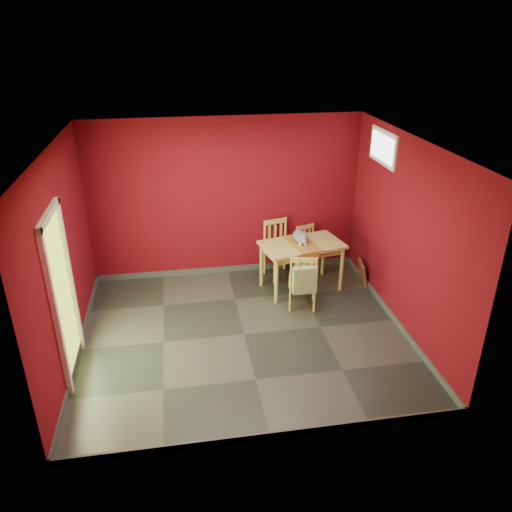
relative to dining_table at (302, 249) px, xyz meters
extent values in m
plane|color=#2D342D|center=(-1.13, -1.21, -0.70)|extent=(4.50, 4.50, 0.00)
plane|color=#630A14|center=(-1.13, 0.79, 0.65)|extent=(4.50, 0.00, 4.50)
plane|color=#630A14|center=(-1.13, -3.21, 0.65)|extent=(4.50, 0.00, 4.50)
plane|color=#630A14|center=(-3.38, -1.21, 0.65)|extent=(0.00, 4.00, 4.00)
plane|color=#630A14|center=(1.12, -1.21, 0.65)|extent=(0.00, 4.00, 4.00)
plane|color=white|center=(-1.13, -1.21, 2.00)|extent=(4.50, 4.50, 0.00)
cube|color=#3F4244|center=(-1.13, 0.78, -0.65)|extent=(4.50, 0.02, 0.10)
cube|color=#3F4244|center=(-1.13, -3.19, -0.65)|extent=(4.50, 0.02, 0.10)
cube|color=#3F4244|center=(-3.36, -1.21, -0.65)|extent=(0.03, 4.00, 0.10)
cube|color=#3F4244|center=(1.11, -1.21, -0.65)|extent=(0.03, 4.00, 0.10)
cube|color=#B7D838|center=(-3.36, -1.61, 0.33)|extent=(0.02, 0.85, 2.05)
cube|color=white|center=(-3.34, -2.07, 0.37)|extent=(0.06, 0.08, 2.13)
cube|color=white|center=(-3.34, -1.14, 0.37)|extent=(0.06, 0.08, 2.13)
cube|color=white|center=(-3.34, -1.61, 1.39)|extent=(0.06, 1.01, 0.08)
cube|color=white|center=(1.11, -0.21, 1.65)|extent=(0.03, 0.90, 0.50)
cube|color=white|center=(1.08, -0.21, 1.65)|extent=(0.02, 0.76, 0.36)
cube|color=silver|center=(0.47, 0.78, -0.40)|extent=(0.08, 0.02, 0.12)
cube|color=tan|center=(0.00, 0.00, 0.08)|extent=(1.41, 0.99, 0.04)
cube|color=tan|center=(0.00, 0.00, 0.00)|extent=(1.25, 0.84, 0.11)
cylinder|color=tan|center=(-0.50, -0.42, -0.32)|extent=(0.06, 0.06, 0.76)
cylinder|color=tan|center=(-0.63, 0.18, -0.32)|extent=(0.06, 0.06, 0.76)
cylinder|color=tan|center=(0.63, -0.18, -0.32)|extent=(0.06, 0.06, 0.76)
cylinder|color=tan|center=(0.50, 0.42, -0.32)|extent=(0.06, 0.06, 0.76)
cube|color=olive|center=(0.00, 0.00, 0.10)|extent=(0.51, 0.81, 0.01)
cube|color=olive|center=(0.00, -0.38, -0.09)|extent=(0.36, 0.08, 0.38)
cube|color=tan|center=(-0.25, 0.47, -0.23)|extent=(0.56, 0.56, 0.04)
cylinder|color=tan|center=(-0.40, 0.23, -0.47)|extent=(0.04, 0.04, 0.45)
cylinder|color=tan|center=(-0.50, 0.61, -0.47)|extent=(0.04, 0.04, 0.45)
cylinder|color=tan|center=(-0.01, 0.33, -0.47)|extent=(0.04, 0.04, 0.45)
cylinder|color=tan|center=(-0.11, 0.71, -0.47)|extent=(0.04, 0.04, 0.45)
cylinder|color=tan|center=(-0.50, 0.61, 0.04)|extent=(0.04, 0.04, 0.49)
cylinder|color=tan|center=(-0.11, 0.71, 0.04)|extent=(0.04, 0.04, 0.49)
cube|color=tan|center=(-0.30, 0.66, 0.24)|extent=(0.41, 0.14, 0.08)
cube|color=tan|center=(-0.41, 0.63, 0.00)|extent=(0.04, 0.03, 0.38)
cube|color=tan|center=(-0.30, 0.66, 0.00)|extent=(0.04, 0.03, 0.38)
cube|color=tan|center=(-0.20, 0.69, 0.00)|extent=(0.04, 0.03, 0.38)
cube|color=tan|center=(0.28, 0.50, -0.30)|extent=(0.50, 0.50, 0.04)
cylinder|color=tan|center=(0.18, 0.28, -0.51)|extent=(0.03, 0.03, 0.38)
cylinder|color=tan|center=(0.06, 0.60, -0.51)|extent=(0.03, 0.03, 0.38)
cylinder|color=tan|center=(0.50, 0.40, -0.51)|extent=(0.03, 0.03, 0.38)
cylinder|color=tan|center=(0.38, 0.72, -0.51)|extent=(0.03, 0.03, 0.38)
cylinder|color=tan|center=(0.06, 0.60, -0.07)|extent=(0.03, 0.03, 0.42)
cylinder|color=tan|center=(0.38, 0.72, -0.07)|extent=(0.03, 0.03, 0.42)
cube|color=tan|center=(0.22, 0.66, 0.11)|extent=(0.35, 0.15, 0.07)
cube|color=tan|center=(0.13, 0.63, -0.11)|extent=(0.04, 0.03, 0.33)
cube|color=tan|center=(0.22, 0.66, -0.11)|extent=(0.04, 0.03, 0.33)
cube|color=tan|center=(0.31, 0.69, -0.11)|extent=(0.04, 0.03, 0.33)
cube|color=tan|center=(-0.12, -0.56, -0.26)|extent=(0.51, 0.51, 0.04)
cylinder|color=tan|center=(0.10, -0.43, -0.49)|extent=(0.04, 0.04, 0.42)
cylinder|color=tan|center=(0.02, -0.78, -0.49)|extent=(0.04, 0.04, 0.42)
cylinder|color=tan|center=(-0.25, -0.34, -0.49)|extent=(0.04, 0.04, 0.42)
cylinder|color=tan|center=(-0.34, -0.70, -0.49)|extent=(0.04, 0.04, 0.42)
cylinder|color=tan|center=(0.02, -0.78, -0.02)|extent=(0.04, 0.04, 0.46)
cylinder|color=tan|center=(-0.34, -0.70, -0.02)|extent=(0.04, 0.04, 0.46)
cube|color=tan|center=(-0.16, -0.74, 0.17)|extent=(0.38, 0.13, 0.07)
cube|color=tan|center=(-0.06, -0.76, -0.06)|extent=(0.04, 0.03, 0.35)
cube|color=tan|center=(-0.16, -0.74, -0.06)|extent=(0.04, 0.03, 0.35)
cube|color=tan|center=(-0.26, -0.72, -0.06)|extent=(0.04, 0.03, 0.35)
cube|color=#95AF70|center=(-0.16, -0.82, -0.12)|extent=(0.35, 0.11, 0.42)
cylinder|color=#95AF70|center=(-0.26, -0.76, 0.15)|extent=(0.02, 0.18, 0.02)
cylinder|color=#95AF70|center=(-0.06, -0.76, 0.15)|extent=(0.02, 0.18, 0.02)
cube|color=brown|center=(1.06, -0.02, -0.51)|extent=(0.19, 0.40, 0.39)
cube|color=black|center=(1.06, -0.02, -0.51)|extent=(0.13, 0.28, 0.27)
camera|label=1|loc=(-1.93, -7.07, 3.33)|focal=35.00mm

